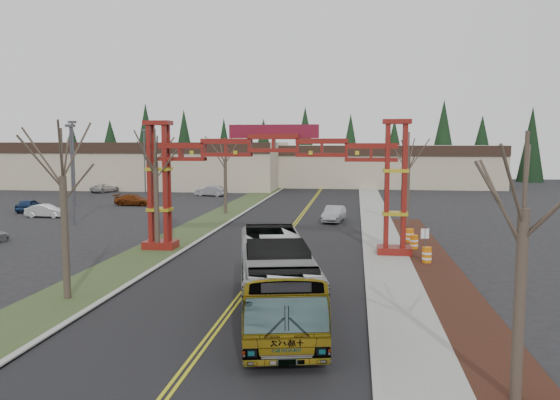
% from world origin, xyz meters
% --- Properties ---
extents(ground, '(200.00, 200.00, 0.00)m').
position_xyz_m(ground, '(0.00, 0.00, 0.00)').
color(ground, black).
rests_on(ground, ground).
extents(road, '(12.00, 110.00, 0.02)m').
position_xyz_m(road, '(0.00, 25.00, 0.01)').
color(road, black).
rests_on(road, ground).
extents(lane_line_left, '(0.12, 100.00, 0.01)m').
position_xyz_m(lane_line_left, '(-0.12, 25.00, 0.03)').
color(lane_line_left, gold).
rests_on(lane_line_left, road).
extents(lane_line_right, '(0.12, 100.00, 0.01)m').
position_xyz_m(lane_line_right, '(0.12, 25.00, 0.03)').
color(lane_line_right, gold).
rests_on(lane_line_right, road).
extents(curb_right, '(0.30, 110.00, 0.15)m').
position_xyz_m(curb_right, '(6.15, 25.00, 0.07)').
color(curb_right, '#A1A29C').
rests_on(curb_right, ground).
extents(sidewalk_right, '(2.60, 110.00, 0.14)m').
position_xyz_m(sidewalk_right, '(7.60, 25.00, 0.08)').
color(sidewalk_right, gray).
rests_on(sidewalk_right, ground).
extents(landscape_strip, '(2.60, 50.00, 0.12)m').
position_xyz_m(landscape_strip, '(10.20, 10.00, 0.06)').
color(landscape_strip, black).
rests_on(landscape_strip, ground).
extents(grass_median, '(4.00, 110.00, 0.08)m').
position_xyz_m(grass_median, '(-8.00, 25.00, 0.04)').
color(grass_median, '#354422').
rests_on(grass_median, ground).
extents(curb_left, '(0.30, 110.00, 0.15)m').
position_xyz_m(curb_left, '(-6.15, 25.00, 0.07)').
color(curb_left, '#A1A29C').
rests_on(curb_left, ground).
extents(gateway_arch, '(18.20, 1.60, 8.90)m').
position_xyz_m(gateway_arch, '(0.00, 18.00, 5.98)').
color(gateway_arch, '#5D100C').
rests_on(gateway_arch, ground).
extents(retail_building_west, '(46.00, 22.30, 7.50)m').
position_xyz_m(retail_building_west, '(-30.00, 71.96, 3.76)').
color(retail_building_west, '#B7A58C').
rests_on(retail_building_west, ground).
extents(retail_building_east, '(38.00, 20.30, 7.00)m').
position_xyz_m(retail_building_east, '(10.00, 79.95, 3.51)').
color(retail_building_east, '#B7A58C').
rests_on(retail_building_east, ground).
extents(conifer_treeline, '(116.10, 5.60, 13.00)m').
position_xyz_m(conifer_treeline, '(0.25, 92.00, 6.49)').
color(conifer_treeline, black).
rests_on(conifer_treeline, ground).
extents(transit_bus, '(5.24, 12.36, 3.35)m').
position_xyz_m(transit_bus, '(2.11, 4.31, 1.68)').
color(transit_bus, '#96979D').
rests_on(transit_bus, ground).
extents(silver_sedan, '(2.21, 4.71, 1.49)m').
position_xyz_m(silver_sedan, '(3.47, 33.02, 0.75)').
color(silver_sedan, '#A5A8AD').
rests_on(silver_sedan, ground).
extents(parked_car_near_b, '(3.98, 1.48, 1.30)m').
position_xyz_m(parked_car_near_b, '(-25.14, 32.26, 0.65)').
color(parked_car_near_b, white).
rests_on(parked_car_near_b, ground).
extents(parked_car_mid_a, '(4.61, 1.89, 1.33)m').
position_xyz_m(parked_car_mid_a, '(-20.61, 43.37, 0.67)').
color(parked_car_mid_a, maroon).
rests_on(parked_car_mid_a, ground).
extents(parked_car_mid_b, '(2.31, 4.31, 1.40)m').
position_xyz_m(parked_car_mid_b, '(-29.51, 36.27, 0.70)').
color(parked_car_mid_b, navy).
rests_on(parked_car_mid_b, ground).
extents(parked_car_far_a, '(4.79, 2.63, 1.50)m').
position_xyz_m(parked_car_far_a, '(-14.58, 55.92, 0.75)').
color(parked_car_far_a, '#ADADB4').
rests_on(parked_car_far_a, ground).
extents(parked_car_far_b, '(3.55, 5.00, 1.26)m').
position_xyz_m(parked_car_far_b, '(-31.95, 59.51, 0.63)').
color(parked_car_far_b, silver).
rests_on(parked_car_far_b, ground).
extents(bare_tree_median_near, '(3.36, 3.36, 8.06)m').
position_xyz_m(bare_tree_median_near, '(-8.00, 5.52, 5.81)').
color(bare_tree_median_near, '#382D26').
rests_on(bare_tree_median_near, ground).
extents(bare_tree_median_mid, '(3.42, 3.42, 8.34)m').
position_xyz_m(bare_tree_median_mid, '(-8.00, 17.39, 6.05)').
color(bare_tree_median_mid, '#382D26').
rests_on(bare_tree_median_mid, ground).
extents(bare_tree_median_far, '(3.48, 3.48, 8.03)m').
position_xyz_m(bare_tree_median_far, '(-8.00, 37.32, 5.70)').
color(bare_tree_median_far, '#382D26').
rests_on(bare_tree_median_far, ground).
extents(bare_tree_right_near, '(3.21, 3.21, 7.70)m').
position_xyz_m(bare_tree_right_near, '(10.00, -2.41, 5.55)').
color(bare_tree_right_near, '#382D26').
rests_on(bare_tree_right_near, ground).
extents(bare_tree_right_far, '(3.40, 3.40, 8.35)m').
position_xyz_m(bare_tree_right_far, '(10.00, 30.87, 6.06)').
color(bare_tree_right_far, '#382D26').
rests_on(bare_tree_right_far, ground).
extents(light_pole_near, '(0.79, 0.39, 9.05)m').
position_xyz_m(light_pole_near, '(-19.91, 28.05, 5.24)').
color(light_pole_near, '#3F3F44').
rests_on(light_pole_near, ground).
extents(light_pole_mid, '(0.86, 0.43, 9.95)m').
position_xyz_m(light_pole_mid, '(-27.38, 42.12, 5.76)').
color(light_pole_mid, '#3F3F44').
rests_on(light_pole_mid, ground).
extents(light_pole_far, '(0.81, 0.41, 9.37)m').
position_xyz_m(light_pole_far, '(-24.55, 56.83, 5.42)').
color(light_pole_far, '#3F3F44').
rests_on(light_pole_far, ground).
extents(street_sign, '(0.50, 0.18, 2.22)m').
position_xyz_m(street_sign, '(9.64, 15.52, 1.60)').
color(street_sign, '#3F3F44').
rests_on(street_sign, ground).
extents(barrel_south, '(0.58, 0.58, 1.08)m').
position_xyz_m(barrel_south, '(9.80, 15.61, 0.54)').
color(barrel_south, orange).
rests_on(barrel_south, ground).
extents(barrel_mid, '(0.58, 0.58, 1.07)m').
position_xyz_m(barrel_mid, '(9.48, 19.99, 0.53)').
color(barrel_mid, orange).
rests_on(barrel_mid, ground).
extents(barrel_north, '(0.59, 0.59, 1.10)m').
position_xyz_m(barrel_north, '(9.45, 22.56, 0.55)').
color(barrel_north, orange).
rests_on(barrel_north, ground).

